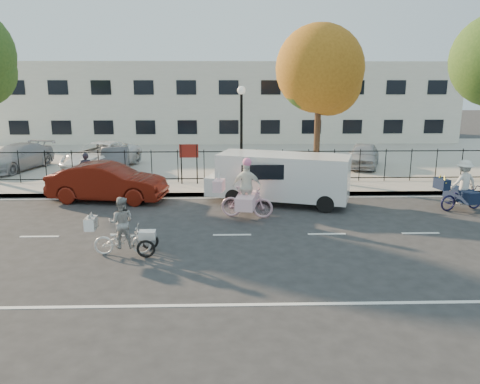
{
  "coord_description": "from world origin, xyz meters",
  "views": [
    {
      "loc": [
        -0.14,
        -13.97,
        4.77
      ],
      "look_at": [
        0.28,
        1.2,
        1.1
      ],
      "focal_mm": 35.0,
      "sensor_mm": 36.0,
      "label": 1
    }
  ],
  "objects_px": {
    "lot_car_b": "(101,156)",
    "lot_car_c": "(115,160)",
    "unicorn_bike": "(246,196)",
    "zebra_trike": "(122,232)",
    "lot_car_d": "(363,155)",
    "lot_car_a": "(17,157)",
    "pedestrian": "(86,170)",
    "bull_bike": "(462,190)",
    "red_sedan": "(108,182)",
    "lamppost": "(241,118)",
    "white_van": "(281,177)"
  },
  "relations": [
    {
      "from": "zebra_trike",
      "to": "white_van",
      "type": "relative_size",
      "value": 0.33
    },
    {
      "from": "lamppost",
      "to": "lot_car_b",
      "type": "distance_m",
      "value": 8.5
    },
    {
      "from": "zebra_trike",
      "to": "white_van",
      "type": "xyz_separation_m",
      "value": [
        5.0,
        5.36,
        0.44
      ]
    },
    {
      "from": "lot_car_c",
      "to": "lamppost",
      "type": "bearing_deg",
      "value": -34.1
    },
    {
      "from": "lamppost",
      "to": "lot_car_a",
      "type": "relative_size",
      "value": 0.94
    },
    {
      "from": "unicorn_bike",
      "to": "pedestrian",
      "type": "bearing_deg",
      "value": 69.61
    },
    {
      "from": "zebra_trike",
      "to": "lot_car_a",
      "type": "distance_m",
      "value": 14.45
    },
    {
      "from": "lamppost",
      "to": "white_van",
      "type": "distance_m",
      "value": 3.9
    },
    {
      "from": "pedestrian",
      "to": "white_van",
      "type": "bearing_deg",
      "value": 145.0
    },
    {
      "from": "lamppost",
      "to": "zebra_trike",
      "type": "xyz_separation_m",
      "value": [
        -3.56,
        -8.36,
        -2.48
      ]
    },
    {
      "from": "bull_bike",
      "to": "lot_car_b",
      "type": "distance_m",
      "value": 17.27
    },
    {
      "from": "lot_car_b",
      "to": "unicorn_bike",
      "type": "bearing_deg",
      "value": -31.47
    },
    {
      "from": "red_sedan",
      "to": "lot_car_b",
      "type": "height_order",
      "value": "lot_car_b"
    },
    {
      "from": "zebra_trike",
      "to": "lot_car_c",
      "type": "relative_size",
      "value": 0.51
    },
    {
      "from": "red_sedan",
      "to": "lot_car_d",
      "type": "bearing_deg",
      "value": -54.36
    },
    {
      "from": "lot_car_a",
      "to": "lot_car_c",
      "type": "bearing_deg",
      "value": 7.33
    },
    {
      "from": "white_van",
      "to": "lot_car_a",
      "type": "bearing_deg",
      "value": 171.43
    },
    {
      "from": "zebra_trike",
      "to": "lot_car_d",
      "type": "distance_m",
      "value": 16.01
    },
    {
      "from": "lot_car_b",
      "to": "zebra_trike",
      "type": "bearing_deg",
      "value": -54.59
    },
    {
      "from": "bull_bike",
      "to": "white_van",
      "type": "bearing_deg",
      "value": 65.68
    },
    {
      "from": "white_van",
      "to": "pedestrian",
      "type": "height_order",
      "value": "white_van"
    },
    {
      "from": "white_van",
      "to": "lot_car_c",
      "type": "distance_m",
      "value": 9.81
    },
    {
      "from": "bull_bike",
      "to": "red_sedan",
      "type": "bearing_deg",
      "value": 68.1
    },
    {
      "from": "unicorn_bike",
      "to": "lot_car_c",
      "type": "bearing_deg",
      "value": 50.84
    },
    {
      "from": "bull_bike",
      "to": "pedestrian",
      "type": "relative_size",
      "value": 1.36
    },
    {
      "from": "lot_car_a",
      "to": "lot_car_d",
      "type": "height_order",
      "value": "lot_car_a"
    },
    {
      "from": "unicorn_bike",
      "to": "pedestrian",
      "type": "xyz_separation_m",
      "value": [
        -6.8,
        4.26,
        0.13
      ]
    },
    {
      "from": "lamppost",
      "to": "pedestrian",
      "type": "distance_m",
      "value": 7.16
    },
    {
      "from": "red_sedan",
      "to": "lot_car_a",
      "type": "distance_m",
      "value": 8.66
    },
    {
      "from": "red_sedan",
      "to": "lot_car_a",
      "type": "bearing_deg",
      "value": 53.68
    },
    {
      "from": "zebra_trike",
      "to": "lot_car_d",
      "type": "height_order",
      "value": "zebra_trike"
    },
    {
      "from": "unicorn_bike",
      "to": "pedestrian",
      "type": "height_order",
      "value": "unicorn_bike"
    },
    {
      "from": "lamppost",
      "to": "lot_car_a",
      "type": "xyz_separation_m",
      "value": [
        -11.61,
        3.64,
        -2.3
      ]
    },
    {
      "from": "lot_car_b",
      "to": "lot_car_c",
      "type": "relative_size",
      "value": 1.36
    },
    {
      "from": "lamppost",
      "to": "bull_bike",
      "type": "height_order",
      "value": "lamppost"
    },
    {
      "from": "lot_car_b",
      "to": "lot_car_d",
      "type": "bearing_deg",
      "value": 19.0
    },
    {
      "from": "pedestrian",
      "to": "lot_car_c",
      "type": "relative_size",
      "value": 0.41
    },
    {
      "from": "zebra_trike",
      "to": "lamppost",
      "type": "bearing_deg",
      "value": -24.89
    },
    {
      "from": "pedestrian",
      "to": "lot_car_b",
      "type": "distance_m",
      "value": 4.41
    },
    {
      "from": "lot_car_d",
      "to": "pedestrian",
      "type": "bearing_deg",
      "value": -141.07
    },
    {
      "from": "zebra_trike",
      "to": "lot_car_a",
      "type": "height_order",
      "value": "zebra_trike"
    },
    {
      "from": "lot_car_d",
      "to": "unicorn_bike",
      "type": "bearing_deg",
      "value": -106.89
    },
    {
      "from": "lot_car_a",
      "to": "lot_car_d",
      "type": "distance_m",
      "value": 18.31
    },
    {
      "from": "lamppost",
      "to": "lot_car_a",
      "type": "height_order",
      "value": "lamppost"
    },
    {
      "from": "lot_car_b",
      "to": "lot_car_c",
      "type": "distance_m",
      "value": 1.24
    },
    {
      "from": "lamppost",
      "to": "zebra_trike",
      "type": "height_order",
      "value": "lamppost"
    },
    {
      "from": "zebra_trike",
      "to": "lot_car_b",
      "type": "bearing_deg",
      "value": 15.15
    },
    {
      "from": "zebra_trike",
      "to": "unicorn_bike",
      "type": "height_order",
      "value": "unicorn_bike"
    },
    {
      "from": "bull_bike",
      "to": "red_sedan",
      "type": "height_order",
      "value": "bull_bike"
    },
    {
      "from": "white_van",
      "to": "lot_car_b",
      "type": "bearing_deg",
      "value": 160.49
    }
  ]
}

